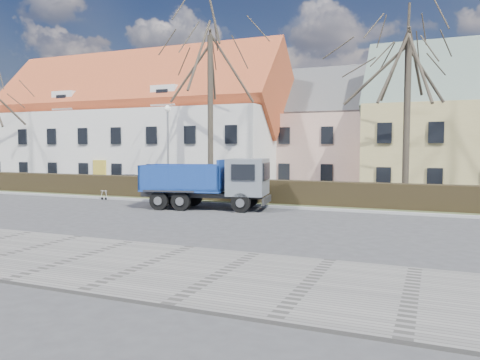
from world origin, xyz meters
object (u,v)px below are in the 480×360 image
at_px(streetlight, 168,151).
at_px(cart_frame, 102,194).
at_px(parked_car_a, 132,182).
at_px(dump_truck, 201,183).

relative_size(streetlight, cart_frame, 8.52).
height_order(cart_frame, parked_car_a, parked_car_a).
xyz_separation_m(streetlight, cart_frame, (-3.04, -2.82, -2.65)).
bearing_deg(parked_car_a, dump_truck, -138.46).
distance_m(dump_truck, cart_frame, 7.79).
height_order(streetlight, parked_car_a, streetlight).
height_order(dump_truck, cart_frame, dump_truck).
xyz_separation_m(streetlight, parked_car_a, (-4.66, 2.57, -2.30)).
distance_m(dump_truck, streetlight, 6.39).
xyz_separation_m(dump_truck, streetlight, (-4.56, 4.17, 1.60)).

